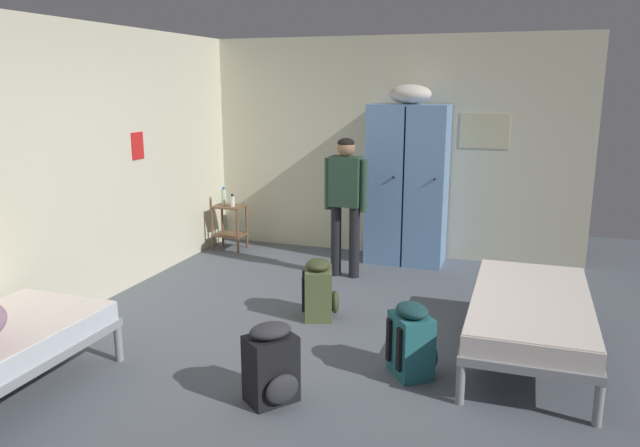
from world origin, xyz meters
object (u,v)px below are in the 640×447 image
object	(u,v)px
shelf_unit	(230,223)
person_traveler	(346,194)
locker_bank	(407,181)
water_bottle	(224,197)
backpack_olive	(320,290)
bed_right	(530,310)
lotion_bottle	(232,201)
backpack_black	(272,365)
backpack_teal	(412,341)

from	to	relation	value
shelf_unit	person_traveler	size ratio (longest dim) A/B	0.38
locker_bank	water_bottle	size ratio (longest dim) A/B	8.99
water_bottle	person_traveler	bearing A→B (deg)	-19.01
shelf_unit	backpack_olive	bearing A→B (deg)	-45.09
bed_right	lotion_bottle	bearing A→B (deg)	150.28
shelf_unit	water_bottle	world-z (taller)	water_bottle
locker_bank	lotion_bottle	world-z (taller)	locker_bank
backpack_black	locker_bank	bearing A→B (deg)	86.65
bed_right	lotion_bottle	world-z (taller)	lotion_bottle
water_bottle	backpack_teal	xyz separation A→B (m)	(2.92, -2.71, -0.42)
person_traveler	lotion_bottle	size ratio (longest dim) A/B	9.50
water_bottle	lotion_bottle	distance (m)	0.17
person_traveler	backpack_black	distance (m)	2.86
water_bottle	backpack_olive	xyz separation A→B (m)	(1.92, -1.87, -0.42)
backpack_black	bed_right	bearing A→B (deg)	38.60
water_bottle	backpack_teal	distance (m)	4.00
locker_bank	person_traveler	size ratio (longest dim) A/B	1.36
person_traveler	backpack_olive	xyz separation A→B (m)	(0.13, -1.25, -0.66)
shelf_unit	water_bottle	size ratio (longest dim) A/B	2.47
locker_bank	shelf_unit	xyz separation A→B (m)	(-2.23, -0.18, -0.62)
water_bottle	backpack_teal	world-z (taller)	water_bottle
locker_bank	backpack_teal	bearing A→B (deg)	-78.07
water_bottle	bed_right	bearing A→B (deg)	-29.42
locker_bank	shelf_unit	distance (m)	2.32
bed_right	lotion_bottle	distance (m)	4.12
bed_right	person_traveler	xyz separation A→B (m)	(-1.93, 1.48, 0.54)
backpack_olive	backpack_teal	xyz separation A→B (m)	(1.00, -0.84, 0.00)
shelf_unit	backpack_black	size ratio (longest dim) A/B	1.04
backpack_olive	water_bottle	bearing A→B (deg)	135.82
person_traveler	backpack_black	world-z (taller)	person_traveler
shelf_unit	bed_right	world-z (taller)	shelf_unit
bed_right	water_bottle	world-z (taller)	water_bottle
person_traveler	lotion_bottle	xyz separation A→B (m)	(-1.64, 0.56, -0.28)
locker_bank	person_traveler	xyz separation A→B (m)	(-0.52, -0.78, -0.05)
shelf_unit	water_bottle	bearing A→B (deg)	165.96
shelf_unit	water_bottle	xyz separation A→B (m)	(-0.08, 0.02, 0.33)
bed_right	water_bottle	xyz separation A→B (m)	(-3.72, 2.10, 0.29)
water_bottle	lotion_bottle	bearing A→B (deg)	-21.80
shelf_unit	backpack_black	xyz separation A→B (m)	(2.02, -3.37, -0.09)
backpack_black	water_bottle	bearing A→B (deg)	121.83
bed_right	person_traveler	distance (m)	2.49
shelf_unit	backpack_teal	size ratio (longest dim) A/B	1.04
locker_bank	backpack_teal	world-z (taller)	locker_bank
backpack_teal	water_bottle	bearing A→B (deg)	137.14
backpack_olive	backpack_black	world-z (taller)	same
shelf_unit	person_traveler	bearing A→B (deg)	-19.23
locker_bank	water_bottle	distance (m)	2.33
lotion_bottle	person_traveler	bearing A→B (deg)	-18.75
backpack_olive	backpack_teal	bearing A→B (deg)	-40.13
backpack_olive	backpack_teal	world-z (taller)	same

